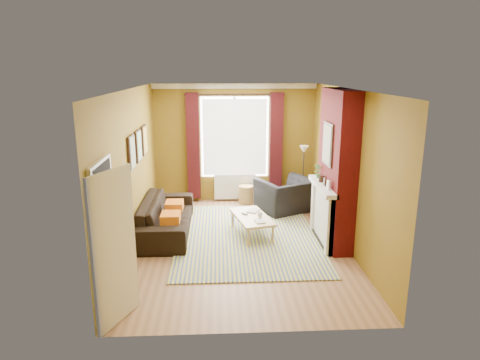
{
  "coord_description": "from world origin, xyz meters",
  "views": [
    {
      "loc": [
        -0.39,
        -7.33,
        3.15
      ],
      "look_at": [
        0.0,
        0.25,
        1.15
      ],
      "focal_mm": 32.0,
      "sensor_mm": 36.0,
      "label": 1
    }
  ],
  "objects_px": {
    "wicker_stool": "(246,195)",
    "floor_lamp": "(304,159)",
    "sofa": "(167,216)",
    "armchair": "(286,195)",
    "coffee_table": "(252,218)"
  },
  "relations": [
    {
      "from": "wicker_stool",
      "to": "floor_lamp",
      "type": "bearing_deg",
      "value": -12.6
    },
    {
      "from": "sofa",
      "to": "wicker_stool",
      "type": "height_order",
      "value": "sofa"
    },
    {
      "from": "sofa",
      "to": "wicker_stool",
      "type": "bearing_deg",
      "value": -43.39
    },
    {
      "from": "wicker_stool",
      "to": "floor_lamp",
      "type": "distance_m",
      "value": 1.62
    },
    {
      "from": "wicker_stool",
      "to": "sofa",
      "type": "bearing_deg",
      "value": -133.33
    },
    {
      "from": "sofa",
      "to": "wicker_stool",
      "type": "relative_size",
      "value": 5.3
    },
    {
      "from": "armchair",
      "to": "wicker_stool",
      "type": "xyz_separation_m",
      "value": [
        -0.86,
        0.62,
        -0.15
      ]
    },
    {
      "from": "armchair",
      "to": "wicker_stool",
      "type": "height_order",
      "value": "armchair"
    },
    {
      "from": "armchair",
      "to": "coffee_table",
      "type": "height_order",
      "value": "armchair"
    },
    {
      "from": "wicker_stool",
      "to": "floor_lamp",
      "type": "relative_size",
      "value": 0.3
    },
    {
      "from": "armchair",
      "to": "wicker_stool",
      "type": "bearing_deg",
      "value": -62.43
    },
    {
      "from": "wicker_stool",
      "to": "floor_lamp",
      "type": "height_order",
      "value": "floor_lamp"
    },
    {
      "from": "coffee_table",
      "to": "wicker_stool",
      "type": "bearing_deg",
      "value": 75.66
    },
    {
      "from": "armchair",
      "to": "floor_lamp",
      "type": "bearing_deg",
      "value": -170.31
    },
    {
      "from": "sofa",
      "to": "armchair",
      "type": "bearing_deg",
      "value": -65.46
    }
  ]
}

